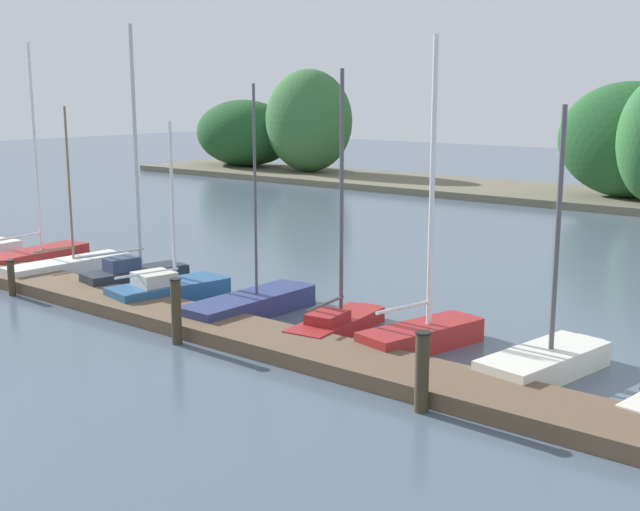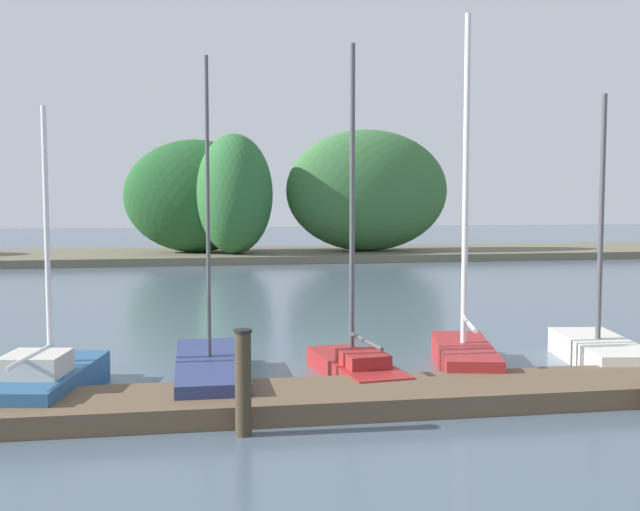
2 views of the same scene
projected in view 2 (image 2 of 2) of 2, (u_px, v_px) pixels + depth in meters
The scene contains 8 objects.
dock_pier at pixel (228, 403), 12.73m from camera, with size 30.17×1.80×0.35m.
far_shore at pixel (13, 208), 40.50m from camera, with size 71.01×8.00×7.44m.
sailboat_4 at pixel (47, 379), 13.56m from camera, with size 1.88×3.70×5.08m.
sailboat_5 at pixel (210, 370), 14.52m from camera, with size 1.24×4.38×6.09m.
sailboat_6 at pixel (354, 362), 15.10m from camera, with size 1.44×3.55×6.42m.
sailboat_7 at pixel (464, 350), 15.81m from camera, with size 1.74×3.53×7.11m.
sailboat_8 at pixel (599, 349), 16.38m from camera, with size 1.75×3.65×5.63m.
mooring_piling_2 at pixel (243, 382), 11.56m from camera, with size 0.28×0.28×1.59m.
Camera 2 is at (-0.65, -2.99, 3.59)m, focal length 43.94 mm.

